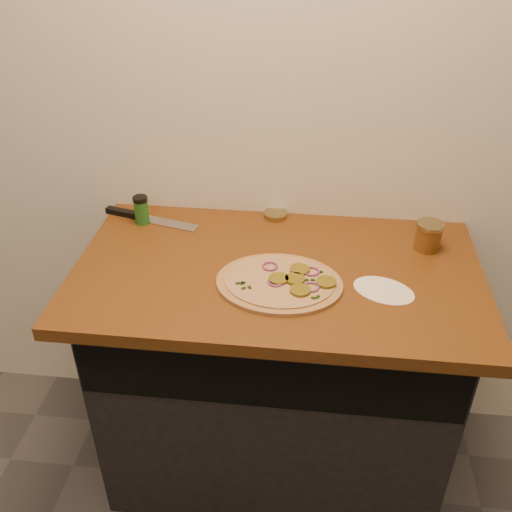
# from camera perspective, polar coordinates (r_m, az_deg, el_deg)

# --- Properties ---
(cabinet) EXTENTS (1.10, 0.60, 0.86)m
(cabinet) POSITION_cam_1_polar(r_m,az_deg,el_deg) (2.01, 1.96, -11.74)
(cabinet) COLOR black
(cabinet) RESTS_ON ground
(countertop) EXTENTS (1.20, 0.70, 0.04)m
(countertop) POSITION_cam_1_polar(r_m,az_deg,el_deg) (1.69, 2.16, -1.67)
(countertop) COLOR brown
(countertop) RESTS_ON cabinet
(pizza) EXTENTS (0.36, 0.36, 0.02)m
(pizza) POSITION_cam_1_polar(r_m,az_deg,el_deg) (1.61, 2.51, -2.63)
(pizza) COLOR tan
(pizza) RESTS_ON countertop
(chefs_knife) EXTENTS (0.34, 0.12, 0.02)m
(chefs_knife) POSITION_cam_1_polar(r_m,az_deg,el_deg) (1.96, -11.25, 3.82)
(chefs_knife) COLOR #B7BAC1
(chefs_knife) RESTS_ON countertop
(mason_jar_lid) EXTENTS (0.10, 0.10, 0.02)m
(mason_jar_lid) POSITION_cam_1_polar(r_m,az_deg,el_deg) (1.94, 1.96, 4.16)
(mason_jar_lid) COLOR #988A58
(mason_jar_lid) RESTS_ON countertop
(salsa_jar) EXTENTS (0.08, 0.08, 0.09)m
(salsa_jar) POSITION_cam_1_polar(r_m,az_deg,el_deg) (1.82, 16.85, 1.94)
(salsa_jar) COLOR #A41710
(salsa_jar) RESTS_ON countertop
(spice_shaker) EXTENTS (0.05, 0.05, 0.10)m
(spice_shaker) POSITION_cam_1_polar(r_m,az_deg,el_deg) (1.92, -11.39, 4.54)
(spice_shaker) COLOR #23641F
(spice_shaker) RESTS_ON countertop
(flour_spill) EXTENTS (0.23, 0.23, 0.00)m
(flour_spill) POSITION_cam_1_polar(r_m,az_deg,el_deg) (1.63, 12.65, -3.36)
(flour_spill) COLOR white
(flour_spill) RESTS_ON countertop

